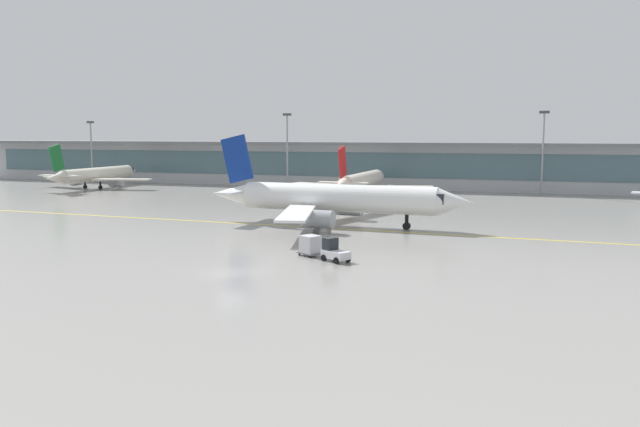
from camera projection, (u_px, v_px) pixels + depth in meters
ground_plane at (232, 273)px, 52.79m from camera, size 400.00×400.00×0.00m
taxiway_centreline_stripe at (334, 228)px, 77.10m from camera, size 109.94×4.37×0.01m
terminal_concourse at (411, 165)px, 132.42m from camera, size 220.97×11.00×9.60m
gate_airplane_0 at (96, 175)px, 132.47m from camera, size 26.50×28.45×9.44m
gate_airplane_1 at (362, 181)px, 114.91m from camera, size 26.65×28.63×9.49m
taxiing_regional_jet at (335, 199)px, 78.70m from camera, size 34.28×31.90×11.37m
baggage_tug at (334, 251)px, 57.34m from camera, size 2.95×2.57×2.10m
cargo_dolly_lead at (310, 245)px, 59.82m from camera, size 2.62×2.45×1.94m
apron_light_mast_0 at (91, 149)px, 146.35m from camera, size 1.80×0.36×14.21m
apron_light_mast_1 at (287, 148)px, 131.20m from camera, size 1.80×0.36×15.52m
apron_light_mast_2 at (543, 149)px, 117.21m from camera, size 1.80×0.36×15.55m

